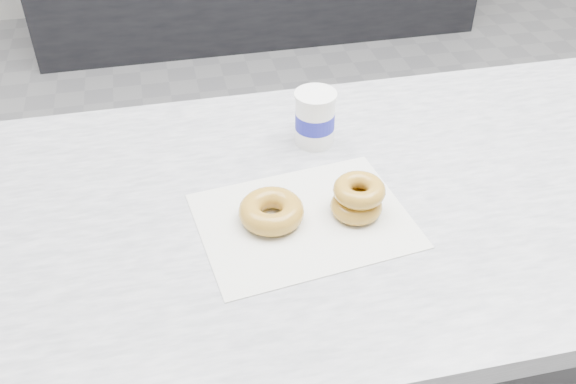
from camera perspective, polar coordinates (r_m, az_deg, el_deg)
name	(u,v)px	position (r m, az deg, el deg)	size (l,w,h in m)	color
ground	(366,280)	(2.22, 6.98, -7.80)	(5.00, 5.00, 0.00)	gray
counter	(464,332)	(1.52, 15.37, -11.93)	(3.06, 0.76, 0.90)	#333335
wax_paper	(304,220)	(1.06, 1.41, -2.54)	(0.34, 0.26, 0.00)	silver
donut_single	(271,211)	(1.04, -1.49, -1.71)	(0.11, 0.11, 0.04)	#B48731
donut_stack	(358,198)	(1.06, 6.22, -0.54)	(0.12, 0.12, 0.06)	#B48731
coffee_cup	(315,117)	(1.21, 2.41, 6.63)	(0.10, 0.10, 0.11)	white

